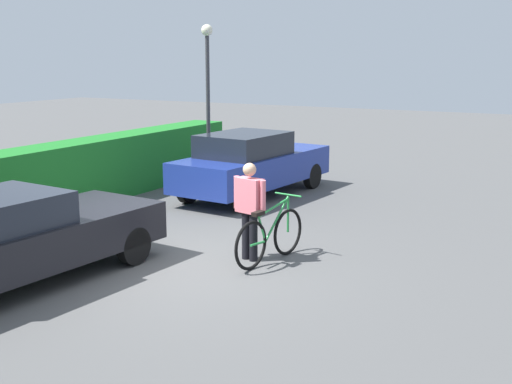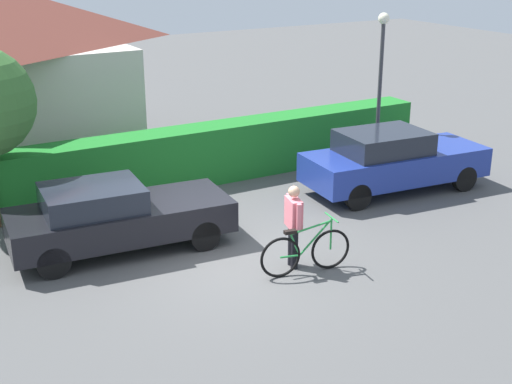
% 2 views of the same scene
% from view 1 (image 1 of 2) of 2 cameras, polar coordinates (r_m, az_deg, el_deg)
% --- Properties ---
extents(ground_plane, '(60.00, 60.00, 0.00)m').
position_cam_1_polar(ground_plane, '(10.21, -6.86, -6.28)').
color(ground_plane, '#505050').
extents(parked_car_near, '(4.26, 1.96, 1.33)m').
position_cam_1_polar(parked_car_near, '(9.71, -19.94, -3.65)').
color(parked_car_near, black).
rests_on(parked_car_near, ground).
extents(parked_car_far, '(4.43, 2.01, 1.46)m').
position_cam_1_polar(parked_car_far, '(14.87, -0.40, 2.48)').
color(parked_car_far, navy).
rests_on(parked_car_far, ground).
extents(bicycle, '(1.71, 0.50, 1.00)m').
position_cam_1_polar(bicycle, '(10.16, 1.23, -3.87)').
color(bicycle, black).
rests_on(bicycle, ground).
extents(person_rider, '(0.30, 0.62, 1.54)m').
position_cam_1_polar(person_rider, '(10.15, -0.56, -1.10)').
color(person_rider, black).
rests_on(person_rider, ground).
extents(street_lamp, '(0.28, 0.28, 3.88)m').
position_cam_1_polar(street_lamp, '(16.42, -4.21, 9.63)').
color(street_lamp, '#38383D').
rests_on(street_lamp, ground).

